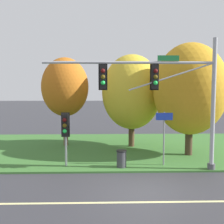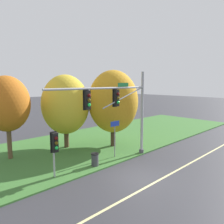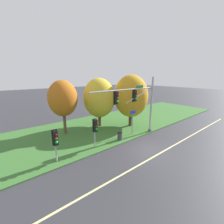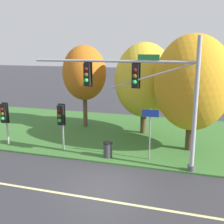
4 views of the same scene
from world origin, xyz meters
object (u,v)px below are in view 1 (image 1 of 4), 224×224
(traffic_signal_mast, at_px, (165,89))
(tree_behind_signpost, at_px, (190,89))
(route_sign_post, at_px, (164,130))
(pedestrian_signal_further_along, at_px, (65,128))
(trash_bin, at_px, (122,159))
(tree_left_of_mast, at_px, (132,92))
(tree_nearest_road, at_px, (65,87))

(traffic_signal_mast, relative_size, tree_behind_signpost, 1.26)
(route_sign_post, bearing_deg, pedestrian_signal_further_along, -178.33)
(tree_behind_signpost, bearing_deg, trash_bin, -148.93)
(tree_left_of_mast, bearing_deg, tree_behind_signpost, -38.25)
(traffic_signal_mast, relative_size, route_sign_post, 3.02)
(route_sign_post, relative_size, tree_left_of_mast, 0.45)
(traffic_signal_mast, height_order, pedestrian_signal_further_along, traffic_signal_mast)
(tree_nearest_road, relative_size, trash_bin, 6.98)
(route_sign_post, distance_m, tree_behind_signpost, 3.88)
(traffic_signal_mast, distance_m, pedestrian_signal_further_along, 5.71)
(traffic_signal_mast, xyz_separation_m, route_sign_post, (0.16, 0.87, -2.30))
(pedestrian_signal_further_along, bearing_deg, tree_left_of_mast, 51.69)
(tree_nearest_road, bearing_deg, traffic_signal_mast, -46.79)
(route_sign_post, bearing_deg, tree_nearest_road, 138.13)
(tree_left_of_mast, bearing_deg, traffic_signal_mast, -79.03)
(route_sign_post, xyz_separation_m, tree_behind_signpost, (2.11, 2.35, 2.26))
(tree_left_of_mast, bearing_deg, pedestrian_signal_further_along, -128.31)
(pedestrian_signal_further_along, height_order, tree_nearest_road, tree_nearest_road)
(tree_nearest_road, relative_size, tree_behind_signpost, 0.91)
(tree_behind_signpost, bearing_deg, traffic_signal_mast, -125.29)
(tree_nearest_road, height_order, tree_behind_signpost, tree_behind_signpost)
(traffic_signal_mast, distance_m, trash_bin, 4.41)
(traffic_signal_mast, bearing_deg, trash_bin, 166.92)
(pedestrian_signal_further_along, xyz_separation_m, tree_nearest_road, (-0.77, 5.70, 2.20))
(tree_behind_signpost, bearing_deg, route_sign_post, -131.98)
(pedestrian_signal_further_along, bearing_deg, traffic_signal_mast, -7.69)
(pedestrian_signal_further_along, xyz_separation_m, route_sign_post, (5.41, 0.16, -0.18))
(pedestrian_signal_further_along, xyz_separation_m, tree_left_of_mast, (4.11, 5.20, 1.84))
(traffic_signal_mast, bearing_deg, route_sign_post, 79.35)
(tree_nearest_road, xyz_separation_m, tree_left_of_mast, (4.87, -0.50, -0.35))
(tree_nearest_road, relative_size, tree_left_of_mast, 0.97)
(tree_nearest_road, distance_m, tree_left_of_mast, 4.91)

